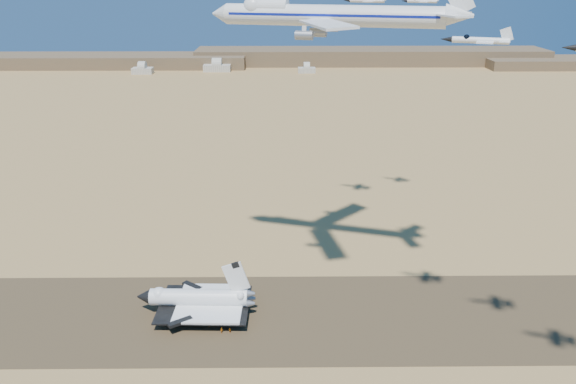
{
  "coord_description": "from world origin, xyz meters",
  "views": [
    {
      "loc": [
        13.06,
        -151.94,
        101.45
      ],
      "look_at": [
        14.66,
        8.0,
        39.35
      ],
      "focal_mm": 35.0,
      "sensor_mm": 36.0,
      "label": 1
    }
  ],
  "objects_px": {
    "crew_b": "(222,330)",
    "chase_jet_e": "(421,1)",
    "crew_a": "(209,325)",
    "carrier_747": "(324,15)",
    "chase_jet_a": "(479,40)",
    "shuttle": "(198,299)",
    "crew_c": "(230,330)",
    "chase_jet_d": "(366,0)"
  },
  "relations": [
    {
      "from": "chase_jet_e",
      "to": "carrier_747",
      "type": "bearing_deg",
      "value": -102.84
    },
    {
      "from": "carrier_747",
      "to": "chase_jet_a",
      "type": "relative_size",
      "value": 5.09
    },
    {
      "from": "crew_b",
      "to": "chase_jet_e",
      "type": "distance_m",
      "value": 144.68
    },
    {
      "from": "chase_jet_e",
      "to": "crew_c",
      "type": "bearing_deg",
      "value": -106.36
    },
    {
      "from": "crew_a",
      "to": "chase_jet_e",
      "type": "bearing_deg",
      "value": -52.15
    },
    {
      "from": "carrier_747",
      "to": "chase_jet_e",
      "type": "xyz_separation_m",
      "value": [
        41.98,
        58.2,
        1.53
      ]
    },
    {
      "from": "chase_jet_a",
      "to": "chase_jet_d",
      "type": "relative_size",
      "value": 0.96
    },
    {
      "from": "crew_a",
      "to": "crew_c",
      "type": "height_order",
      "value": "crew_a"
    },
    {
      "from": "chase_jet_d",
      "to": "chase_jet_e",
      "type": "distance_m",
      "value": 25.6
    },
    {
      "from": "chase_jet_e",
      "to": "crew_a",
      "type": "bearing_deg",
      "value": -109.89
    },
    {
      "from": "chase_jet_a",
      "to": "chase_jet_d",
      "type": "bearing_deg",
      "value": 119.16
    },
    {
      "from": "crew_a",
      "to": "crew_c",
      "type": "bearing_deg",
      "value": -122.9
    },
    {
      "from": "crew_b",
      "to": "crew_c",
      "type": "height_order",
      "value": "crew_b"
    },
    {
      "from": "shuttle",
      "to": "chase_jet_a",
      "type": "bearing_deg",
      "value": -18.05
    },
    {
      "from": "carrier_747",
      "to": "crew_b",
      "type": "distance_m",
      "value": 98.47
    },
    {
      "from": "crew_c",
      "to": "chase_jet_d",
      "type": "bearing_deg",
      "value": -86.66
    },
    {
      "from": "chase_jet_d",
      "to": "chase_jet_e",
      "type": "height_order",
      "value": "chase_jet_d"
    },
    {
      "from": "chase_jet_a",
      "to": "crew_a",
      "type": "bearing_deg",
      "value": -173.66
    },
    {
      "from": "shuttle",
      "to": "crew_b",
      "type": "height_order",
      "value": "shuttle"
    },
    {
      "from": "crew_b",
      "to": "chase_jet_d",
      "type": "relative_size",
      "value": 0.12
    },
    {
      "from": "shuttle",
      "to": "crew_c",
      "type": "relative_size",
      "value": 24.01
    },
    {
      "from": "crew_b",
      "to": "chase_jet_a",
      "type": "xyz_separation_m",
      "value": [
        62.72,
        -14.47,
        86.74
      ]
    },
    {
      "from": "carrier_747",
      "to": "crew_c",
      "type": "distance_m",
      "value": 97.9
    },
    {
      "from": "carrier_747",
      "to": "chase_jet_d",
      "type": "height_order",
      "value": "carrier_747"
    },
    {
      "from": "crew_a",
      "to": "shuttle",
      "type": "bearing_deg",
      "value": 18.79
    },
    {
      "from": "crew_b",
      "to": "chase_jet_e",
      "type": "xyz_separation_m",
      "value": [
        72.78,
        85.91,
        90.86
      ]
    },
    {
      "from": "carrier_747",
      "to": "crew_a",
      "type": "distance_m",
      "value": 99.16
    },
    {
      "from": "carrier_747",
      "to": "crew_b",
      "type": "xyz_separation_m",
      "value": [
        -30.8,
        -27.71,
        -89.32
      ]
    },
    {
      "from": "shuttle",
      "to": "crew_b",
      "type": "relative_size",
      "value": 19.64
    },
    {
      "from": "crew_a",
      "to": "crew_b",
      "type": "bearing_deg",
      "value": -133.67
    },
    {
      "from": "crew_b",
      "to": "chase_jet_a",
      "type": "relative_size",
      "value": 0.13
    },
    {
      "from": "crew_b",
      "to": "chase_jet_e",
      "type": "relative_size",
      "value": 0.14
    },
    {
      "from": "crew_a",
      "to": "chase_jet_a",
      "type": "bearing_deg",
      "value": -113.83
    },
    {
      "from": "crew_c",
      "to": "chase_jet_e",
      "type": "xyz_separation_m",
      "value": [
        70.37,
        85.92,
        91.03
      ]
    },
    {
      "from": "crew_c",
      "to": "shuttle",
      "type": "bearing_deg",
      "value": -9.43
    },
    {
      "from": "shuttle",
      "to": "crew_c",
      "type": "bearing_deg",
      "value": -43.48
    },
    {
      "from": "chase_jet_e",
      "to": "crew_b",
      "type": "bearing_deg",
      "value": -107.31
    },
    {
      "from": "carrier_747",
      "to": "chase_jet_d",
      "type": "bearing_deg",
      "value": 84.41
    },
    {
      "from": "crew_b",
      "to": "crew_c",
      "type": "relative_size",
      "value": 1.22
    },
    {
      "from": "chase_jet_e",
      "to": "shuttle",
      "type": "bearing_deg",
      "value": -114.38
    },
    {
      "from": "carrier_747",
      "to": "chase_jet_a",
      "type": "distance_m",
      "value": 52.96
    },
    {
      "from": "carrier_747",
      "to": "chase_jet_d",
      "type": "xyz_separation_m",
      "value": [
        18.92,
        47.09,
        2.22
      ]
    }
  ]
}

